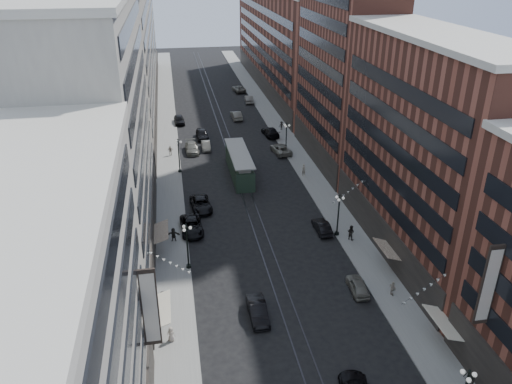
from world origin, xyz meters
TOP-DOWN VIEW (x-y plane):
  - ground at (0.00, 60.00)m, footprint 220.00×220.00m
  - sidewalk_west at (-11.00, 70.00)m, footprint 4.00×180.00m
  - sidewalk_east at (11.00, 70.00)m, footprint 4.00×180.00m
  - rail_west at (-0.70, 70.00)m, footprint 0.12×180.00m
  - rail_east at (0.70, 70.00)m, footprint 0.12×180.00m
  - building_west_mid at (-17.00, 33.00)m, footprint 8.00×36.00m
  - building_west_far at (-17.00, 96.00)m, footprint 8.00×90.00m
  - building_east_mid at (17.00, 28.00)m, footprint 8.00×30.00m
  - building_east_tower at (17.00, 56.00)m, footprint 8.00×26.00m
  - building_east_far at (17.00, 105.00)m, footprint 8.00×72.00m
  - lamppost_sw_far at (-9.20, 28.00)m, footprint 1.03×1.14m
  - lamppost_sw_mid at (-9.20, 55.00)m, footprint 1.03×1.14m
  - lamppost_se_far at (9.20, 32.00)m, footprint 1.03×1.14m
  - lamppost_se_mid at (9.20, 60.00)m, footprint 1.03×1.14m
  - streetcar at (0.00, 52.51)m, footprint 3.00×13.56m
  - car_2 at (-8.40, 36.09)m, footprint 2.89×5.85m
  - car_4 at (7.76, 20.86)m, footprint 1.95×4.27m
  - car_5 at (-3.10, 18.63)m, footprint 1.67×4.72m
  - pedestrian_1 at (-11.34, 16.63)m, footprint 0.84×0.64m
  - pedestrian_2 at (-11.97, 21.36)m, footprint 1.04×0.73m
  - pedestrian_3 at (12.07, 6.98)m, footprint 1.11×0.88m
  - pedestrian_4 at (10.93, 19.46)m, footprint 0.73×1.04m
  - car_7 at (-6.80, 41.92)m, footprint 3.03×5.73m
  - car_8 at (-6.80, 63.76)m, footprint 2.46×5.57m
  - car_9 at (-8.40, 80.23)m, footprint 2.24×5.00m
  - car_10 at (7.65, 33.23)m, footprint 1.61×4.39m
  - car_11 at (8.40, 60.48)m, footprint 3.27×5.87m
  - car_12 at (8.40, 69.68)m, footprint 2.99×5.96m
  - car_13 at (-4.50, 70.32)m, footprint 2.29×5.31m
  - car_14 at (3.45, 81.22)m, footprint 2.10×5.20m
  - pedestrian_5 at (-10.68, 33.98)m, footprint 1.65×0.69m
  - pedestrian_6 at (-10.50, 62.42)m, footprint 1.03×0.48m
  - pedestrian_7 at (10.48, 30.67)m, footprint 0.99×1.02m
  - pedestrian_8 at (9.74, 50.17)m, footprint 0.84×0.72m
  - pedestrian_9 at (11.20, 72.51)m, footprint 1.13×0.60m
  - car_extra_0 at (7.15, 103.53)m, footprint 3.32×5.88m
  - car_extra_1 at (-4.25, 64.63)m, footprint 1.51×4.27m
  - car_extra_2 at (8.07, 93.37)m, footprint 2.11×5.15m

SIDE VIEW (x-z plane):
  - ground at x=0.00m, z-range 0.00..0.00m
  - rail_west at x=-0.70m, z-range 0.00..0.02m
  - rail_east at x=0.70m, z-range 0.00..0.02m
  - sidewalk_west at x=-11.00m, z-range 0.00..0.15m
  - sidewalk_east at x=11.00m, z-range 0.00..0.15m
  - car_extra_1 at x=-4.25m, z-range 0.00..1.40m
  - car_4 at x=7.76m, z-range 0.00..1.42m
  - car_10 at x=7.65m, z-range 0.00..1.44m
  - car_7 at x=-6.80m, z-range 0.00..1.54m
  - car_extra_0 at x=7.15m, z-range 0.00..1.55m
  - car_11 at x=8.40m, z-range 0.00..1.55m
  - car_5 at x=-3.10m, z-range 0.00..1.55m
  - car_8 at x=-6.80m, z-range 0.00..1.59m
  - car_2 at x=-8.40m, z-range 0.00..1.59m
  - car_extra_2 at x=8.07m, z-range 0.00..1.66m
  - car_12 at x=8.40m, z-range 0.00..1.66m
  - car_9 at x=-8.40m, z-range 0.00..1.67m
  - car_14 at x=3.45m, z-range 0.00..1.68m
  - car_13 at x=-4.50m, z-range 0.00..1.79m
  - pedestrian_1 at x=-11.34m, z-range 0.15..1.67m
  - pedestrian_3 at x=12.07m, z-range 0.15..1.75m
  - pedestrian_4 at x=10.93m, z-range 0.15..1.78m
  - pedestrian_9 at x=11.20m, z-range 0.15..1.82m
  - pedestrian_5 at x=-10.68m, z-range 0.15..1.88m
  - pedestrian_6 at x=-10.50m, z-range 0.15..1.89m
  - pedestrian_7 at x=10.48m, z-range 0.15..2.04m
  - pedestrian_2 at x=-11.97m, z-range 0.15..2.08m
  - pedestrian_8 at x=9.74m, z-range 0.15..2.09m
  - streetcar at x=0.00m, z-range -0.14..3.61m
  - lamppost_sw_far at x=-9.20m, z-range 0.34..5.86m
  - lamppost_sw_mid at x=-9.20m, z-range 0.34..5.86m
  - lamppost_se_far at x=9.20m, z-range 0.34..5.86m
  - lamppost_se_mid at x=9.20m, z-range 0.34..5.86m
  - building_east_mid at x=17.00m, z-range 0.00..24.00m
  - building_east_far at x=17.00m, z-range 0.00..24.00m
  - building_west_far at x=-17.00m, z-range 0.00..26.00m
  - building_west_mid at x=-17.00m, z-range 0.00..28.00m
  - building_east_tower at x=17.00m, z-range 0.00..42.00m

